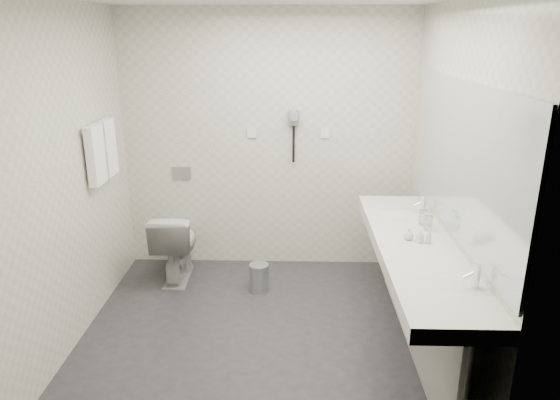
{
  "coord_description": "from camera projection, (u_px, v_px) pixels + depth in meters",
  "views": [
    {
      "loc": [
        0.25,
        -3.57,
        2.28
      ],
      "look_at": [
        0.15,
        0.15,
        1.05
      ],
      "focal_mm": 32.88,
      "sensor_mm": 36.0,
      "label": 1
    }
  ],
  "objects": [
    {
      "name": "floor",
      "position": [
        261.0,
        330.0,
        4.11
      ],
      "size": [
        2.8,
        2.8,
        0.0
      ],
      "primitive_type": "plane",
      "color": "#26252A",
      "rests_on": "ground"
    },
    {
      "name": "wall_back",
      "position": [
        268.0,
        143.0,
        4.95
      ],
      "size": [
        2.8,
        0.0,
        2.8
      ],
      "primitive_type": "plane",
      "rotation": [
        1.57,
        0.0,
        0.0
      ],
      "color": "beige",
      "rests_on": "floor"
    },
    {
      "name": "wall_front",
      "position": [
        241.0,
        254.0,
        2.48
      ],
      "size": [
        2.8,
        0.0,
        2.8
      ],
      "primitive_type": "plane",
      "rotation": [
        -1.57,
        0.0,
        0.0
      ],
      "color": "beige",
      "rests_on": "floor"
    },
    {
      "name": "wall_left",
      "position": [
        68.0,
        179.0,
        3.75
      ],
      "size": [
        0.0,
        2.6,
        2.6
      ],
      "primitive_type": "plane",
      "rotation": [
        1.57,
        0.0,
        1.57
      ],
      "color": "beige",
      "rests_on": "floor"
    },
    {
      "name": "wall_right",
      "position": [
        453.0,
        182.0,
        3.68
      ],
      "size": [
        0.0,
        2.6,
        2.6
      ],
      "primitive_type": "plane",
      "rotation": [
        1.57,
        0.0,
        -1.57
      ],
      "color": "beige",
      "rests_on": "floor"
    },
    {
      "name": "vanity_counter",
      "position": [
        416.0,
        250.0,
        3.64
      ],
      "size": [
        0.55,
        2.2,
        0.1
      ],
      "primitive_type": "cube",
      "color": "silver",
      "rests_on": "floor"
    },
    {
      "name": "vanity_panel",
      "position": [
        414.0,
        303.0,
        3.77
      ],
      "size": [
        0.03,
        2.15,
        0.75
      ],
      "primitive_type": "cube",
      "color": "gray",
      "rests_on": "floor"
    },
    {
      "name": "vanity_post_near",
      "position": [
        462.0,
        400.0,
        2.78
      ],
      "size": [
        0.06,
        0.06,
        0.75
      ],
      "primitive_type": "cylinder",
      "color": "silver",
      "rests_on": "floor"
    },
    {
      "name": "vanity_post_far",
      "position": [
        393.0,
        247.0,
        4.76
      ],
      "size": [
        0.06,
        0.06,
        0.75
      ],
      "primitive_type": "cylinder",
      "color": "silver",
      "rests_on": "floor"
    },
    {
      "name": "mirror",
      "position": [
        463.0,
        161.0,
        3.43
      ],
      "size": [
        0.02,
        2.2,
        1.05
      ],
      "primitive_type": "cube",
      "color": "#B2BCC6",
      "rests_on": "wall_right"
    },
    {
      "name": "basin_near",
      "position": [
        441.0,
        289.0,
        3.01
      ],
      "size": [
        0.4,
        0.31,
        0.05
      ],
      "primitive_type": "ellipsoid",
      "color": "silver",
      "rests_on": "vanity_counter"
    },
    {
      "name": "basin_far",
      "position": [
        398.0,
        214.0,
        4.24
      ],
      "size": [
        0.4,
        0.31,
        0.05
      ],
      "primitive_type": "ellipsoid",
      "color": "silver",
      "rests_on": "vanity_counter"
    },
    {
      "name": "faucet_near",
      "position": [
        476.0,
        276.0,
        2.98
      ],
      "size": [
        0.04,
        0.04,
        0.15
      ],
      "primitive_type": "cylinder",
      "color": "silver",
      "rests_on": "vanity_counter"
    },
    {
      "name": "faucet_far",
      "position": [
        423.0,
        204.0,
        4.21
      ],
      "size": [
        0.04,
        0.04,
        0.15
      ],
      "primitive_type": "cylinder",
      "color": "silver",
      "rests_on": "vanity_counter"
    },
    {
      "name": "soap_bottle_a",
      "position": [
        420.0,
        236.0,
        3.63
      ],
      "size": [
        0.06,
        0.06,
        0.09
      ],
      "primitive_type": "imported",
      "rotation": [
        0.0,
        0.0,
        0.57
      ],
      "color": "white",
      "rests_on": "vanity_counter"
    },
    {
      "name": "soap_bottle_b",
      "position": [
        409.0,
        234.0,
        3.68
      ],
      "size": [
        0.1,
        0.1,
        0.09
      ],
      "primitive_type": "imported",
      "rotation": [
        0.0,
        0.0,
        -0.52
      ],
      "color": "white",
      "rests_on": "vanity_counter"
    },
    {
      "name": "soap_bottle_c",
      "position": [
        429.0,
        237.0,
        3.61
      ],
      "size": [
        0.05,
        0.05,
        0.11
      ],
      "primitive_type": "imported",
      "rotation": [
        0.0,
        0.0,
        -0.26
      ],
      "color": "white",
      "rests_on": "vanity_counter"
    },
    {
      "name": "glass_left",
      "position": [
        428.0,
        223.0,
        3.86
      ],
      "size": [
        0.08,
        0.08,
        0.11
      ],
      "primitive_type": "cylinder",
      "rotation": [
        0.0,
        0.0,
        -0.28
      ],
      "color": "silver",
      "rests_on": "vanity_counter"
    },
    {
      "name": "glass_right",
      "position": [
        423.0,
        217.0,
        3.96
      ],
      "size": [
        0.07,
        0.07,
        0.12
      ],
      "primitive_type": "cylinder",
      "rotation": [
        0.0,
        0.0,
        -0.04
      ],
      "color": "silver",
      "rests_on": "vanity_counter"
    },
    {
      "name": "toilet",
      "position": [
        176.0,
        245.0,
        4.88
      ],
      "size": [
        0.4,
        0.68,
        0.68
      ],
      "primitive_type": "imported",
      "rotation": [
        0.0,
        0.0,
        3.16
      ],
      "color": "silver",
      "rests_on": "floor"
    },
    {
      "name": "flush_plate",
      "position": [
        182.0,
        173.0,
        5.05
      ],
      "size": [
        0.18,
        0.02,
        0.12
      ],
      "primitive_type": "cube",
      "color": "#B2B5BA",
      "rests_on": "wall_back"
    },
    {
      "name": "pedal_bin",
      "position": [
        259.0,
        278.0,
        4.69
      ],
      "size": [
        0.21,
        0.21,
        0.25
      ],
      "primitive_type": "cylinder",
      "rotation": [
        0.0,
        0.0,
        0.2
      ],
      "color": "#B2B5BA",
      "rests_on": "floor"
    },
    {
      "name": "bin_lid",
      "position": [
        259.0,
        265.0,
        4.65
      ],
      "size": [
        0.18,
        0.18,
        0.02
      ],
      "primitive_type": "cylinder",
      "color": "#B2B5BA",
      "rests_on": "pedal_bin"
    },
    {
      "name": "towel_rail",
      "position": [
        98.0,
        125.0,
        4.18
      ],
      "size": [
        0.02,
        0.62,
        0.02
      ],
      "primitive_type": "cylinder",
      "rotation": [
        1.57,
        0.0,
        0.0
      ],
      "color": "silver",
      "rests_on": "wall_left"
    },
    {
      "name": "towel_near",
      "position": [
        96.0,
        155.0,
        4.11
      ],
      "size": [
        0.07,
        0.24,
        0.48
      ],
      "primitive_type": "cube",
      "color": "white",
      "rests_on": "towel_rail"
    },
    {
      "name": "towel_far",
      "position": [
        108.0,
        148.0,
        4.38
      ],
      "size": [
        0.07,
        0.24,
        0.48
      ],
      "primitive_type": "cube",
      "color": "white",
      "rests_on": "towel_rail"
    },
    {
      "name": "dryer_cradle",
      "position": [
        294.0,
        118.0,
        4.84
      ],
      "size": [
        0.1,
        0.04,
        0.14
      ],
      "primitive_type": "cube",
      "color": "gray",
      "rests_on": "wall_back"
    },
    {
      "name": "dryer_barrel",
      "position": [
        294.0,
        116.0,
        4.76
      ],
      "size": [
        0.08,
        0.14,
        0.08
      ],
      "primitive_type": "cylinder",
      "rotation": [
        1.57,
        0.0,
        0.0
      ],
      "color": "gray",
      "rests_on": "dryer_cradle"
    },
    {
      "name": "dryer_cord",
      "position": [
        294.0,
        144.0,
        4.9
      ],
      "size": [
        0.02,
        0.02,
        0.35
      ],
      "primitive_type": "cylinder",
      "color": "black",
      "rests_on": "dryer_cradle"
    },
    {
      "name": "switch_plate_a",
      "position": [
        252.0,
        133.0,
        4.91
      ],
      "size": [
        0.09,
        0.02,
        0.09
      ],
      "primitive_type": "cube",
      "color": "silver",
      "rests_on": "wall_back"
    },
    {
      "name": "switch_plate_b",
      "position": [
        325.0,
        133.0,
        4.89
      ],
      "size": [
        0.09,
        0.02,
        0.09
      ],
      "primitive_type": "cube",
      "color": "silver",
      "rests_on": "wall_back"
    }
  ]
}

